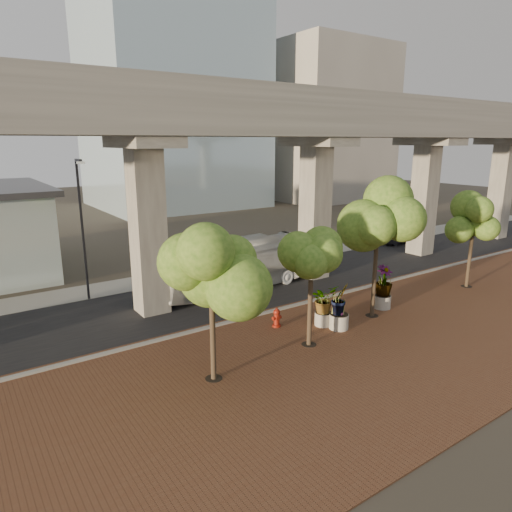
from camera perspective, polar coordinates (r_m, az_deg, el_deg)
ground at (r=27.58m, az=0.48°, el=-5.63°), size 160.00×160.00×0.00m
brick_plaza at (r=22.00m, az=12.75°, el=-11.25°), size 70.00×13.00×0.06m
asphalt_road at (r=29.14m, az=-1.78°, el=-4.49°), size 90.00×8.00×0.04m
curb_strip at (r=26.04m, az=3.02°, el=-6.68°), size 70.00×0.25×0.16m
far_sidewalk at (r=33.69m, az=-6.85°, el=-1.97°), size 90.00×3.00×0.06m
transit_viaduct at (r=27.69m, az=-1.89°, el=9.91°), size 72.00×5.60×12.40m
midrise_block at (r=77.99m, az=8.56°, el=15.99°), size 18.00×16.00×24.00m
transit_bus at (r=29.34m, az=-2.05°, el=-1.17°), size 11.46×3.21×3.16m
parked_car at (r=44.74m, az=17.55°, el=2.39°), size 4.39×1.79×1.41m
fire_hydrant at (r=23.65m, az=2.60°, el=-7.69°), size 0.50×0.45×1.00m
planter_front at (r=23.75m, az=8.47°, el=-5.60°), size 1.96×1.96×2.16m
planter_right at (r=26.79m, az=15.66°, el=-3.21°), size 2.35×2.35×2.51m
planter_left at (r=23.41m, az=10.43°, el=-5.60°), size 2.18×2.18×2.40m
street_tree_far_west at (r=17.31m, az=-5.65°, el=-1.38°), size 4.11×4.11×6.56m
street_tree_near_west at (r=20.60m, az=6.94°, el=-0.80°), size 2.98×2.98×5.38m
street_tree_near_east at (r=24.55m, az=15.05°, el=4.70°), size 4.34×4.34×7.45m
street_tree_far_east at (r=32.13m, az=25.60°, el=3.94°), size 3.40×3.40×5.91m
streetlamp_west at (r=28.35m, az=-20.91°, el=4.16°), size 0.41×1.21×8.34m
streetlamp_east at (r=37.64m, az=6.35°, el=7.20°), size 0.41×1.20×8.26m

